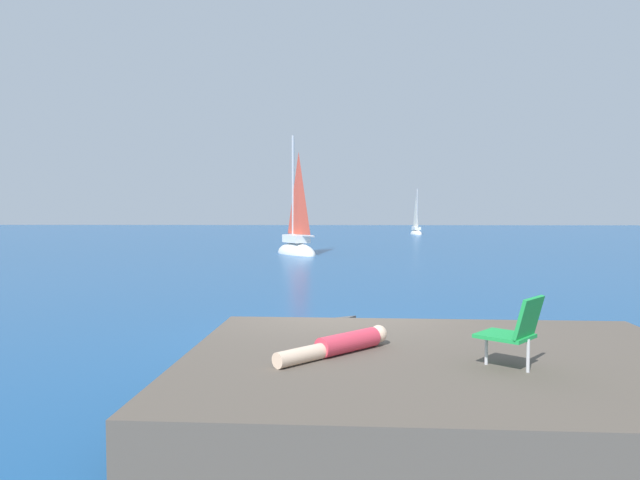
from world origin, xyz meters
name	(u,v)px	position (x,y,z in m)	size (l,w,h in m)	color
ground_plane	(337,347)	(0.00, 0.00, 0.00)	(160.00, 160.00, 0.00)	navy
shore_ledge	(445,380)	(1.27, -2.82, 0.29)	(6.13, 4.63, 0.57)	brown
boulder_seaward	(341,358)	(0.06, -0.74, 0.00)	(1.31, 1.05, 0.72)	#524B46
boulder_inland	(307,347)	(-0.51, -0.03, 0.00)	(1.42, 1.14, 0.78)	#4A4A48
sailboat_near	(296,247)	(-2.13, 20.37, 0.37)	(2.89, 3.65, 6.75)	white
sailboat_far	(416,232)	(7.42, 45.58, 0.26)	(1.24, 2.60, 4.72)	white
person_sunbather	(340,344)	(0.04, -2.78, 0.69)	(1.34, 1.34, 0.25)	#DB384C
beach_chair	(515,329)	(1.89, -3.42, 1.01)	(0.76, 0.75, 0.80)	green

